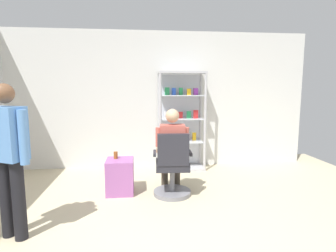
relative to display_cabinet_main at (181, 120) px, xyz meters
name	(u,v)px	position (x,y,z in m)	size (l,w,h in m)	color
ground_plane	(183,249)	(-0.40, -2.76, -0.97)	(7.20, 7.20, 0.00)	#C6B793
back_wall	(160,100)	(-0.40, 0.24, 0.38)	(6.00, 0.10, 2.70)	silver
display_cabinet_main	(181,120)	(0.00, 0.00, 0.00)	(0.90, 0.45, 1.90)	#B7B7BC
office_chair	(172,170)	(-0.34, -1.43, -0.57)	(0.58, 0.56, 0.96)	slate
seated_shopkeeper	(172,147)	(-0.33, -1.26, -0.26)	(0.50, 0.58, 1.29)	#3F382D
storage_crate	(120,176)	(-1.12, -1.21, -0.71)	(0.40, 0.43, 0.52)	#9E599E
tea_glass	(116,155)	(-1.18, -1.14, -0.40)	(0.06, 0.06, 0.11)	brown
standing_customer	(9,152)	(-2.15, -2.36, -0.03)	(0.48, 0.36, 1.63)	black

